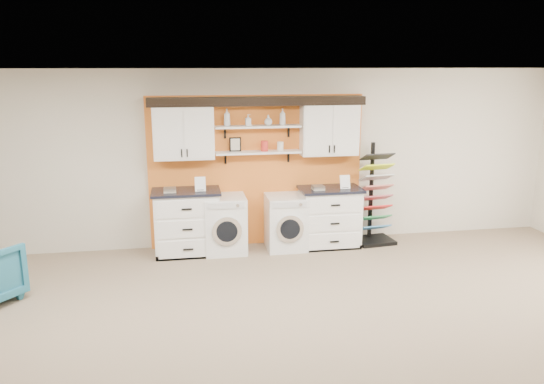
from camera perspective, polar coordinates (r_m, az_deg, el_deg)
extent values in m
plane|color=#8B765E|center=(5.25, 4.91, -19.43)|extent=(10.00, 10.00, 0.00)
plane|color=white|center=(4.41, 5.66, 12.79)|extent=(10.00, 10.00, 0.00)
plane|color=beige|center=(8.46, -1.69, 3.64)|extent=(10.00, 0.00, 10.00)
cube|color=orange|center=(8.46, -1.65, 2.27)|extent=(3.40, 0.07, 2.40)
cube|color=white|center=(8.11, -9.50, 6.46)|extent=(0.90, 0.34, 0.84)
cube|color=white|center=(7.94, -11.08, 6.25)|extent=(0.42, 0.01, 0.78)
cube|color=white|center=(7.94, -7.89, 6.37)|extent=(0.42, 0.01, 0.78)
cube|color=white|center=(8.43, 6.16, 6.83)|extent=(0.90, 0.34, 0.84)
cube|color=white|center=(8.20, 5.00, 6.67)|extent=(0.42, 0.01, 0.78)
cube|color=white|center=(8.32, 7.96, 6.70)|extent=(0.42, 0.01, 0.78)
cube|color=white|center=(8.24, -1.50, 4.30)|extent=(1.32, 0.28, 0.03)
cube|color=white|center=(8.19, -1.52, 7.06)|extent=(1.32, 0.28, 0.03)
cube|color=black|center=(8.17, -1.56, 9.86)|extent=(3.30, 0.40, 0.10)
cube|color=black|center=(7.99, -1.36, 9.35)|extent=(3.30, 0.04, 0.04)
cube|color=black|center=(8.23, -3.98, 5.13)|extent=(0.18, 0.02, 0.22)
cube|color=beige|center=(8.22, -3.98, 5.13)|extent=(0.14, 0.01, 0.18)
cylinder|color=red|center=(8.24, -0.82, 4.97)|extent=(0.11, 0.11, 0.16)
cylinder|color=silver|center=(8.29, 0.90, 4.94)|extent=(0.10, 0.10, 0.14)
cube|color=white|center=(8.25, -9.11, -3.34)|extent=(0.97, 0.60, 0.97)
cube|color=black|center=(8.14, -8.97, -6.88)|extent=(0.97, 0.06, 0.08)
cube|color=black|center=(8.12, -9.24, 0.07)|extent=(1.03, 0.66, 0.04)
cube|color=white|center=(7.87, -9.16, -1.81)|extent=(0.88, 0.02, 0.27)
cube|color=white|center=(7.96, -9.08, -3.97)|extent=(0.88, 0.02, 0.27)
cube|color=white|center=(8.06, -9.00, -6.08)|extent=(0.88, 0.02, 0.27)
cube|color=white|center=(8.57, 6.19, -2.78)|extent=(0.91, 0.60, 0.91)
cube|color=black|center=(8.45, 6.62, -6.03)|extent=(0.91, 0.06, 0.07)
cube|color=black|center=(8.45, 6.28, 0.33)|extent=(0.98, 0.66, 0.04)
cube|color=white|center=(8.21, 6.82, -1.39)|extent=(0.83, 0.02, 0.25)
cube|color=white|center=(8.29, 6.77, -3.36)|extent=(0.83, 0.02, 0.25)
cube|color=white|center=(8.38, 6.71, -5.29)|extent=(0.83, 0.02, 0.25)
cube|color=white|center=(8.28, -5.08, -3.42)|extent=(0.64, 0.66, 0.89)
cube|color=silver|center=(7.86, -4.94, -1.48)|extent=(0.54, 0.02, 0.09)
cylinder|color=silver|center=(7.97, -4.88, -4.21)|extent=(0.45, 0.05, 0.45)
cylinder|color=black|center=(7.95, -4.87, -4.27)|extent=(0.32, 0.03, 0.32)
cube|color=white|center=(8.41, 1.47, -3.21)|extent=(0.61, 0.66, 0.86)
cube|color=silver|center=(8.00, 1.95, -1.38)|extent=(0.52, 0.02, 0.09)
cylinder|color=silver|center=(8.10, 1.93, -3.98)|extent=(0.43, 0.05, 0.43)
cylinder|color=black|center=(8.08, 1.96, -4.03)|extent=(0.31, 0.03, 0.31)
cube|color=black|center=(8.93, 10.90, -5.15)|extent=(0.65, 0.56, 0.06)
cube|color=black|center=(8.86, 10.61, 0.19)|extent=(0.05, 0.05, 1.59)
cube|color=#367CBD|center=(8.88, 10.91, -3.77)|extent=(0.52, 0.33, 0.14)
cube|color=#23813F|center=(8.83, 10.96, -2.73)|extent=(0.52, 0.33, 0.14)
cube|color=red|center=(8.79, 11.00, -1.67)|extent=(0.52, 0.33, 0.14)
cube|color=#A84651|center=(8.75, 11.05, -0.61)|extent=(0.52, 0.33, 0.14)
cube|color=#C76358|center=(8.71, 11.10, 0.47)|extent=(0.52, 0.33, 0.14)
cube|color=#BBBBBB|center=(8.67, 11.15, 1.55)|extent=(0.52, 0.33, 0.14)
cube|color=#DEFF1A|center=(8.64, 11.20, 2.65)|extent=(0.52, 0.33, 0.14)
cube|color=black|center=(8.61, 11.26, 3.75)|extent=(0.52, 0.33, 0.14)
imported|color=silver|center=(8.12, -4.86, 8.00)|extent=(0.10, 0.10, 0.26)
imported|color=silver|center=(8.16, -2.59, 7.74)|extent=(0.09, 0.09, 0.17)
imported|color=silver|center=(8.20, -0.41, 7.74)|extent=(0.13, 0.13, 0.16)
imported|color=silver|center=(8.24, 1.14, 8.10)|extent=(0.10, 0.10, 0.25)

